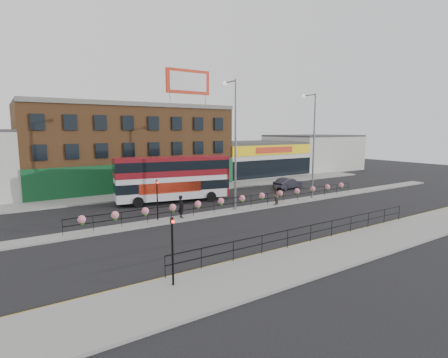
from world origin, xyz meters
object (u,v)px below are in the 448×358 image
double_decker_bus (173,174)px  lamp_column_west (234,133)px  lamp_column_east (312,137)px  car (288,183)px  pedestrian_b (275,196)px  pedestrian_a (181,207)px

double_decker_bus → lamp_column_west: (3.01, -6.31, 4.12)m
lamp_column_west → lamp_column_east: 9.90m
double_decker_bus → lamp_column_east: bearing=-26.2°
car → pedestrian_b: pedestrian_b is taller
double_decker_bus → pedestrian_a: size_ratio=6.29×
double_decker_bus → lamp_column_west: size_ratio=1.01×
pedestrian_a → lamp_column_west: 8.03m
pedestrian_b → lamp_column_east: lamp_column_east is taller
double_decker_bus → pedestrian_a: double_decker_bus is taller
lamp_column_west → lamp_column_east: lamp_column_west is taller
car → lamp_column_west: size_ratio=0.38×
car → lamp_column_west: (-12.22, -5.74, 6.24)m
double_decker_bus → pedestrian_b: bearing=-44.7°
car → pedestrian_a: 18.75m
pedestrian_b → pedestrian_a: bearing=-29.7°
lamp_column_west → lamp_column_east: bearing=-0.2°
car → pedestrian_a: (-17.69, -6.18, 0.39)m
pedestrian_b → lamp_column_east: bearing=160.8°
double_decker_bus → pedestrian_b: size_ratio=6.58×
lamp_column_east → pedestrian_b: bearing=-171.9°
pedestrian_a → lamp_column_west: size_ratio=0.16×
double_decker_bus → lamp_column_east: lamp_column_east is taller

